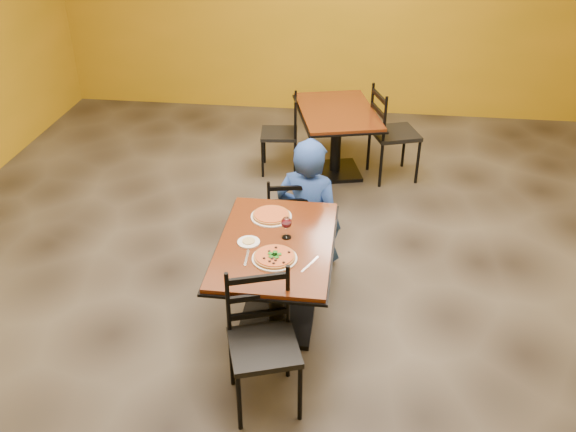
# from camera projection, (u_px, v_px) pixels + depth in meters

# --- Properties ---
(floor) EXTENTS (7.00, 8.00, 0.01)m
(floor) POSITION_uv_depth(u_px,v_px,m) (285.00, 284.00, 5.16)
(floor) COLOR black
(floor) RESTS_ON ground
(table_main) EXTENTS (0.83, 1.23, 0.75)m
(table_main) POSITION_uv_depth(u_px,v_px,m) (276.00, 264.00, 4.45)
(table_main) COLOR #5F220F
(table_main) RESTS_ON floor
(table_second) EXTENTS (1.08, 1.35, 0.75)m
(table_second) POSITION_uv_depth(u_px,v_px,m) (337.00, 127.00, 6.63)
(table_second) COLOR #5F220F
(table_second) RESTS_ON floor
(chair_main_near) EXTENTS (0.54, 0.54, 0.94)m
(chair_main_near) POSITION_uv_depth(u_px,v_px,m) (264.00, 348.00, 3.84)
(chair_main_near) COLOR black
(chair_main_near) RESTS_ON floor
(chair_main_far) EXTENTS (0.44, 0.44, 0.83)m
(chair_main_far) POSITION_uv_depth(u_px,v_px,m) (288.00, 214.00, 5.33)
(chair_main_far) COLOR black
(chair_main_far) RESTS_ON floor
(chair_second_left) EXTENTS (0.43, 0.43, 0.87)m
(chair_second_left) POSITION_uv_depth(u_px,v_px,m) (279.00, 134.00, 6.76)
(chair_second_left) COLOR black
(chair_second_left) RESTS_ON floor
(chair_second_right) EXTENTS (0.58, 0.58, 1.01)m
(chair_second_right) POSITION_uv_depth(u_px,v_px,m) (395.00, 134.00, 6.59)
(chair_second_right) COLOR black
(chair_second_right) RESTS_ON floor
(diner) EXTENTS (0.66, 0.52, 1.16)m
(diner) POSITION_uv_depth(u_px,v_px,m) (309.00, 202.00, 5.19)
(diner) COLOR navy
(diner) RESTS_ON floor
(plate_main) EXTENTS (0.31, 0.31, 0.01)m
(plate_main) POSITION_uv_depth(u_px,v_px,m) (275.00, 258.00, 4.17)
(plate_main) COLOR white
(plate_main) RESTS_ON table_main
(pizza_main) EXTENTS (0.28, 0.28, 0.02)m
(pizza_main) POSITION_uv_depth(u_px,v_px,m) (275.00, 256.00, 4.16)
(pizza_main) COLOR #990B0B
(pizza_main) RESTS_ON plate_main
(plate_far) EXTENTS (0.31, 0.31, 0.01)m
(plate_far) POSITION_uv_depth(u_px,v_px,m) (271.00, 217.00, 4.64)
(plate_far) COLOR white
(plate_far) RESTS_ON table_main
(pizza_far) EXTENTS (0.28, 0.28, 0.02)m
(pizza_far) POSITION_uv_depth(u_px,v_px,m) (271.00, 215.00, 4.63)
(pizza_far) COLOR orange
(pizza_far) RESTS_ON plate_far
(side_plate) EXTENTS (0.16, 0.16, 0.01)m
(side_plate) POSITION_uv_depth(u_px,v_px,m) (249.00, 242.00, 4.34)
(side_plate) COLOR white
(side_plate) RESTS_ON table_main
(dip) EXTENTS (0.09, 0.09, 0.01)m
(dip) POSITION_uv_depth(u_px,v_px,m) (249.00, 241.00, 4.34)
(dip) COLOR tan
(dip) RESTS_ON side_plate
(wine_glass) EXTENTS (0.08, 0.08, 0.18)m
(wine_glass) POSITION_uv_depth(u_px,v_px,m) (286.00, 227.00, 4.35)
(wine_glass) COLOR white
(wine_glass) RESTS_ON table_main
(fork) EXTENTS (0.03, 0.19, 0.00)m
(fork) POSITION_uv_depth(u_px,v_px,m) (247.00, 258.00, 4.18)
(fork) COLOR silver
(fork) RESTS_ON table_main
(knife) EXTENTS (0.11, 0.19, 0.00)m
(knife) POSITION_uv_depth(u_px,v_px,m) (310.00, 264.00, 4.12)
(knife) COLOR silver
(knife) RESTS_ON table_main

